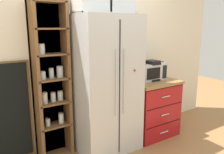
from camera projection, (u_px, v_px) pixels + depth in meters
ground_plane at (107, 147)px, 3.32m from camera, size 10.53×10.53×0.00m
wall_back_cream at (92, 56)px, 3.37m from camera, size 4.85×0.10×2.55m
refrigerator at (106, 85)px, 3.14m from camera, size 0.83×0.67×1.85m
pantry_shelf_column at (51, 80)px, 2.98m from camera, size 0.47×0.27×2.02m
counter_cabinet at (150, 107)px, 3.69m from camera, size 0.77×0.67×0.88m
microwave at (149, 71)px, 3.61m from camera, size 0.44×0.33×0.26m
coffee_maker at (151, 70)px, 3.56m from camera, size 0.17×0.20×0.31m
mug_charcoal at (134, 79)px, 3.49m from camera, size 0.12×0.08×0.09m
bottle_green at (162, 70)px, 3.80m from camera, size 0.07×0.07×0.26m
bottle_cobalt at (151, 72)px, 3.58m from camera, size 0.06×0.06×0.29m
chalkboard_menu at (7, 115)px, 2.79m from camera, size 0.60×0.04×1.30m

